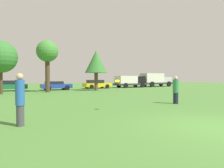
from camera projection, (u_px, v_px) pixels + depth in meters
ground_plane at (213, 127)px, 6.61m from camera, size 120.00×120.00×0.00m
person_thrower at (20, 99)px, 6.75m from camera, size 0.30×0.30×1.77m
person_catcher at (176, 90)px, 12.63m from camera, size 0.37×0.37×1.72m
frisbee at (117, 81)px, 9.80m from camera, size 0.26×0.24×0.17m
tree_0 at (1, 57)px, 19.99m from camera, size 3.17×3.17×5.29m
tree_1 at (47, 53)px, 22.90m from camera, size 2.44×2.44×5.88m
tree_2 at (96, 62)px, 25.96m from camera, size 2.87×2.87×5.15m
parked_car_green at (8, 86)px, 24.91m from camera, size 4.10×1.95×1.30m
parked_car_blue at (56, 85)px, 27.01m from camera, size 3.94×2.19×1.17m
parked_car_yellow at (97, 84)px, 31.02m from camera, size 4.25×2.07×1.31m
delivery_truck_black at (130, 81)px, 34.22m from camera, size 5.53×2.48×1.96m
delivery_truck_silver at (155, 79)px, 37.45m from camera, size 6.61×2.50×2.45m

